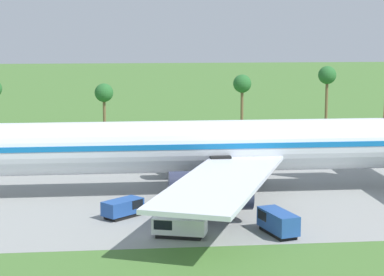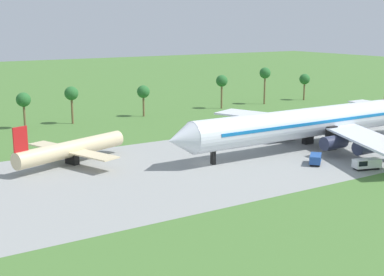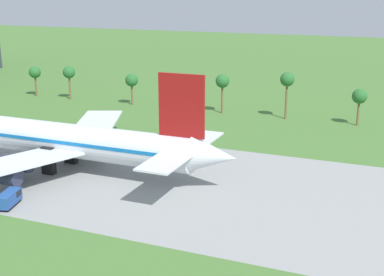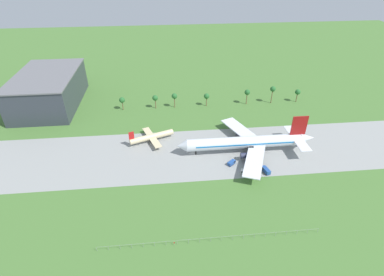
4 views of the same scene
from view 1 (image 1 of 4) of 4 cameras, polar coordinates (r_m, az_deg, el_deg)
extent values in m
cylinder|color=silver|center=(82.34, 0.00, -0.69)|extent=(58.57, 6.13, 6.13)
cube|color=#146BB7|center=(82.27, 0.00, -0.37)|extent=(49.78, 6.25, 0.61)
cube|color=silver|center=(69.32, 2.54, -3.47)|extent=(17.72, 28.56, 0.44)
cube|color=silver|center=(96.22, 0.13, 0.09)|extent=(17.72, 28.56, 0.44)
cylinder|color=#2D334C|center=(75.68, 0.17, -3.77)|extent=(5.51, 2.76, 2.76)
cylinder|color=#2D334C|center=(70.07, 2.72, -4.82)|extent=(5.51, 2.76, 2.76)
cylinder|color=#2D334C|center=(90.00, -0.83, -1.69)|extent=(5.51, 2.76, 2.76)
cylinder|color=#2D334C|center=(96.24, 0.32, -0.98)|extent=(5.51, 2.76, 2.76)
cube|color=black|center=(80.01, 2.34, -3.26)|extent=(2.40, 1.20, 5.00)
cube|color=black|center=(86.55, 1.70, -2.31)|extent=(2.40, 1.20, 5.00)
cube|color=black|center=(73.11, -5.70, -6.34)|extent=(3.95, 3.79, 0.40)
cube|color=#234C99|center=(72.87, -5.71, -5.63)|extent=(4.57, 4.37, 1.47)
cube|color=black|center=(73.58, -5.02, -5.30)|extent=(2.49, 2.53, 0.90)
cube|color=black|center=(66.12, -1.02, -7.98)|extent=(4.61, 2.94, 0.40)
cube|color=white|center=(65.84, -1.03, -7.18)|extent=(5.40, 3.35, 1.52)
cube|color=black|center=(66.06, -2.21, -6.92)|extent=(2.27, 2.46, 0.90)
cube|color=black|center=(67.46, 7.06, -7.70)|extent=(2.89, 4.66, 0.40)
cube|color=#234C99|center=(67.14, 7.08, -6.77)|extent=(3.29, 5.45, 1.86)
cube|color=black|center=(68.26, 6.52, -6.26)|extent=(2.44, 2.27, 0.90)
cylinder|color=brown|center=(135.74, -7.21, 2.10)|extent=(0.56, 0.56, 6.46)
sphere|color=#28662D|center=(135.33, -7.24, 3.71)|extent=(3.60, 3.60, 3.60)
cylinder|color=brown|center=(141.60, 10.97, 2.92)|extent=(0.56, 0.56, 9.55)
sphere|color=#28662D|center=(141.13, 11.04, 5.09)|extent=(3.60, 3.60, 3.60)
cylinder|color=brown|center=(137.70, 4.12, 2.57)|extent=(0.56, 0.56, 7.98)
sphere|color=#28662D|center=(137.26, 4.14, 4.47)|extent=(3.60, 3.60, 3.60)
camera|label=2|loc=(71.58, -96.11, 4.23)|focal=50.00mm
camera|label=3|loc=(70.86, 82.90, 11.59)|focal=50.00mm
camera|label=4|loc=(87.28, -154.93, 44.99)|focal=28.00mm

